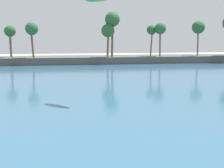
# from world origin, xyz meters

# --- Properties ---
(sea) EXTENTS (220.00, 110.56, 0.06)m
(sea) POSITION_xyz_m (0.00, 63.62, 0.03)
(sea) COLOR #33607F
(sea) RESTS_ON ground
(palm_headland) EXTENTS (100.48, 6.70, 12.91)m
(palm_headland) POSITION_xyz_m (4.89, 78.81, 3.32)
(palm_headland) COLOR #514C47
(palm_headland) RESTS_ON ground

